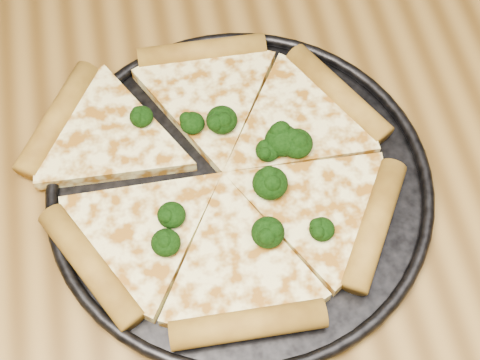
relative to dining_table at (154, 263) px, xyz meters
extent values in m
cube|color=brown|center=(0.00, 0.00, 0.07)|extent=(1.20, 0.90, 0.04)
cube|color=brown|center=(0.54, 0.39, -0.30)|extent=(0.06, 0.06, 0.71)
cylinder|color=black|center=(0.09, 0.02, 0.09)|extent=(0.32, 0.32, 0.01)
torus|color=black|center=(0.09, 0.02, 0.10)|extent=(0.33, 0.33, 0.01)
cylinder|color=#A77C29|center=(0.19, 0.09, 0.11)|extent=(0.08, 0.12, 0.02)
cylinder|color=#A77C29|center=(0.08, 0.16, 0.11)|extent=(0.12, 0.03, 0.02)
cylinder|color=#A77C29|center=(-0.06, 0.11, 0.11)|extent=(0.08, 0.11, 0.02)
cylinder|color=#A77C29|center=(-0.05, -0.04, 0.11)|extent=(0.08, 0.12, 0.02)
cylinder|color=#A77C29|center=(0.07, -0.11, 0.11)|extent=(0.12, 0.03, 0.02)
cylinder|color=#A77C29|center=(0.19, -0.05, 0.11)|extent=(0.08, 0.11, 0.02)
ellipsoid|color=black|center=(0.13, 0.04, 0.12)|extent=(0.03, 0.03, 0.02)
ellipsoid|color=black|center=(0.14, 0.04, 0.12)|extent=(0.03, 0.03, 0.02)
ellipsoid|color=black|center=(0.12, 0.03, 0.12)|extent=(0.02, 0.02, 0.02)
ellipsoid|color=black|center=(0.11, 0.00, 0.12)|extent=(0.03, 0.03, 0.02)
ellipsoid|color=black|center=(0.08, 0.07, 0.12)|extent=(0.03, 0.03, 0.02)
ellipsoid|color=black|center=(0.01, 0.09, 0.12)|extent=(0.02, 0.02, 0.02)
ellipsoid|color=black|center=(0.02, -0.03, 0.12)|extent=(0.02, 0.02, 0.02)
ellipsoid|color=black|center=(0.03, -0.01, 0.12)|extent=(0.02, 0.02, 0.02)
ellipsoid|color=black|center=(0.14, -0.05, 0.12)|extent=(0.02, 0.02, 0.02)
ellipsoid|color=black|center=(0.10, -0.04, 0.12)|extent=(0.03, 0.03, 0.02)
ellipsoid|color=black|center=(0.06, 0.07, 0.12)|extent=(0.02, 0.02, 0.02)
camera|label=1|loc=(0.03, -0.28, 0.64)|focal=53.51mm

